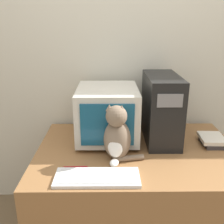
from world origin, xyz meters
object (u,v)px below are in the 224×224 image
Objects in this scene: keyboard at (97,177)px; cat at (117,136)px; crt_monitor at (108,113)px; book_stack at (212,140)px; computer_tower at (161,108)px; pen at (75,167)px.

cat is at bearing 62.30° from keyboard.
book_stack is at bearing -8.17° from crt_monitor.
keyboard is at bearing -95.87° from crt_monitor.
book_stack is (0.76, 0.41, 0.02)m from keyboard.
book_stack is (0.34, -0.10, -0.20)m from computer_tower.
computer_tower is at bearing 163.65° from book_stack.
keyboard is at bearing -151.67° from book_stack.
crt_monitor reaches higher than pen.
cat is 0.69m from book_stack.
crt_monitor reaches higher than keyboard.
pen is (-0.56, -0.39, -0.22)m from computer_tower.
computer_tower is (0.37, -0.00, 0.04)m from crt_monitor.
crt_monitor reaches higher than book_stack.
cat is 1.75× the size of book_stack.
book_stack reaches higher than keyboard.
keyboard is at bearing -129.65° from computer_tower.
computer_tower reaches higher than cat.
computer_tower is 1.36× the size of cat.
pen is at bearing -144.62° from computer_tower.
pen is at bearing -146.26° from cat.
cat is (0.06, -0.30, -0.04)m from crt_monitor.
computer_tower is at bearing 56.23° from cat.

